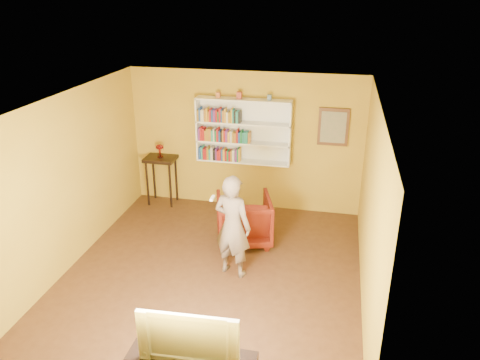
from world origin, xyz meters
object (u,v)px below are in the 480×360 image
Objects in this scene: ruby_lustre at (160,148)px; armchair at (244,219)px; person at (233,226)px; console_table at (161,165)px; bookshelf at (244,131)px; television at (191,333)px.

ruby_lustre is 0.29× the size of armchair.
ruby_lustre is 2.96m from person.
console_table is 0.36m from ruby_lustre.
console_table is (-1.66, -0.16, -0.78)m from bookshelf.
television reaches higher than armchair.
console_table is 3.74× the size of ruby_lustre.
armchair is 0.87× the size of television.
television is (0.11, -3.32, 0.38)m from armchair.
ruby_lustre is at bearing -174.51° from bookshelf.
person is at bearing -82.48° from bookshelf.
bookshelf is at bearing -65.74° from person.
armchair is at bearing 89.09° from television.
television is (2.05, -4.50, -0.02)m from console_table.
bookshelf reaches higher than console_table.
bookshelf reaches higher than armchair.
ruby_lustre is (0.00, -0.00, 0.36)m from console_table.
person reaches higher than television.
bookshelf is 1.10× the size of person.
bookshelf is 1.94× the size of armchair.
ruby_lustre is 2.39m from armchair.
ruby_lustre reaches higher than armchair.
person is (1.97, -2.18, -0.36)m from ruby_lustre.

